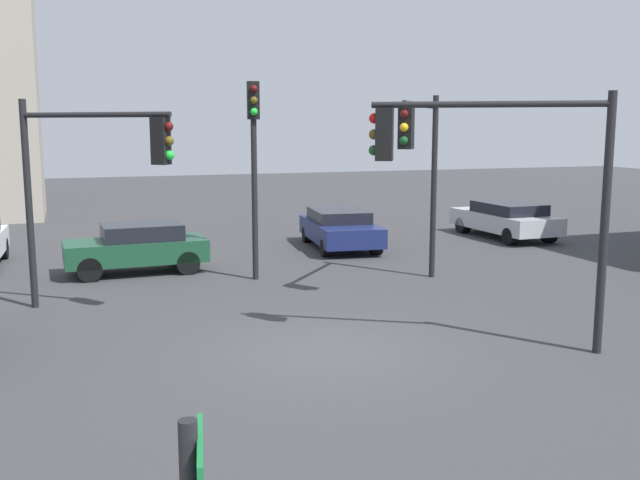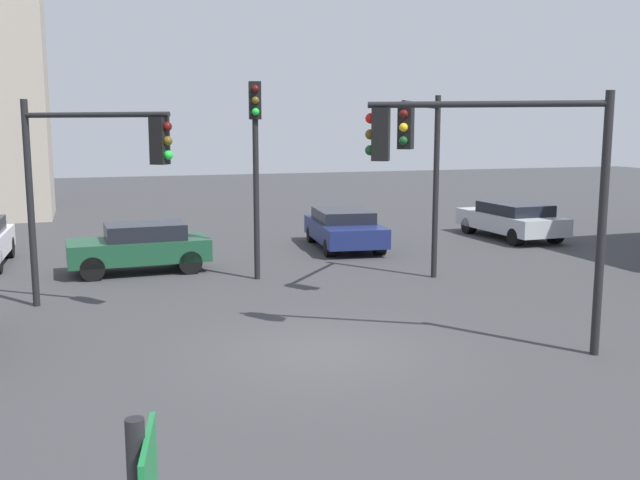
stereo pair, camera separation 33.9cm
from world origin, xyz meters
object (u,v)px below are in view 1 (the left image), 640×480
object	(u,v)px
traffic_light_3	(421,152)
traffic_light_0	(254,144)
car_1	(340,228)
car_2	(137,247)
traffic_light_2	(490,164)
car_0	(506,219)
traffic_light_1	(94,164)

from	to	relation	value
traffic_light_3	traffic_light_0	bearing A→B (deg)	-85.00
car_1	car_2	distance (m)	7.36
traffic_light_2	traffic_light_3	world-z (taller)	traffic_light_3
traffic_light_2	car_1	size ratio (longest dim) A/B	1.04
car_0	car_2	distance (m)	14.00
traffic_light_0	traffic_light_1	distance (m)	4.88
traffic_light_0	car_1	bearing A→B (deg)	144.43
car_2	traffic_light_3	bearing A→B (deg)	143.20
car_0	traffic_light_3	bearing A→B (deg)	131.89
traffic_light_1	traffic_light_3	size ratio (longest dim) A/B	0.96
car_0	car_2	size ratio (longest dim) A/B	1.16
traffic_light_1	traffic_light_2	size ratio (longest dim) A/B	1.00
traffic_light_0	traffic_light_2	size ratio (longest dim) A/B	1.12
traffic_light_2	car_1	xyz separation A→B (m)	(1.48, 11.48, -2.80)
traffic_light_1	car_1	world-z (taller)	traffic_light_1
traffic_light_0	traffic_light_2	bearing A→B (deg)	28.85
car_0	car_2	bearing A→B (deg)	97.38
traffic_light_2	traffic_light_3	bearing A→B (deg)	-72.03
traffic_light_2	traffic_light_3	xyz separation A→B (m)	(1.09, 4.79, 0.06)
traffic_light_0	car_2	xyz separation A→B (m)	(-2.99, 2.01, -2.98)
car_2	car_0	bearing A→B (deg)	-173.55
traffic_light_3	car_2	distance (m)	8.59
traffic_light_1	traffic_light_3	distance (m)	7.93
traffic_light_1	traffic_light_3	xyz separation A→B (m)	(7.92, -0.22, 0.18)
traffic_light_2	car_0	xyz separation A→B (m)	(8.26, 11.50, -2.77)
car_1	traffic_light_1	bearing A→B (deg)	-45.32
traffic_light_1	car_1	distance (m)	10.87
car_0	car_1	xyz separation A→B (m)	(-6.77, -0.02, -0.03)
traffic_light_3	car_1	world-z (taller)	traffic_light_3
traffic_light_1	car_0	xyz separation A→B (m)	(15.09, 6.48, -2.66)
traffic_light_3	car_2	bearing A→B (deg)	-84.33
traffic_light_1	car_0	bearing A→B (deg)	61.36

